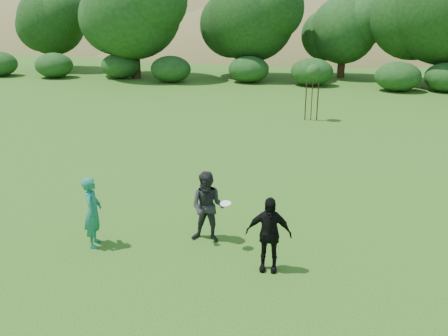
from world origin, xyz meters
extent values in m
plane|color=#19470C|center=(0.00, 0.00, 0.00)|extent=(120.00, 120.00, 0.00)
imported|color=#1B7A5D|center=(-2.48, -0.48, 0.90)|extent=(0.61, 0.75, 1.80)
imported|color=#252527|center=(0.20, 0.42, 0.92)|extent=(0.91, 0.72, 1.84)
imported|color=black|center=(1.90, -0.66, 0.88)|extent=(1.06, 0.50, 1.76)
cylinder|color=white|center=(0.73, 0.12, 1.18)|extent=(0.27, 0.27, 0.07)
cylinder|color=#3F2718|center=(1.76, 14.88, 1.25)|extent=(0.05, 0.05, 2.50)
sphere|color=#244D1B|center=(1.76, 14.88, 2.50)|extent=(0.70, 0.70, 0.70)
cylinder|color=#362115|center=(1.46, 14.88, 1.00)|extent=(0.06, 0.06, 2.00)
cylinder|color=#352115|center=(2.06, 14.88, 1.00)|extent=(0.06, 0.06, 2.00)
ellipsoid|color=olive|center=(-25.00, 70.00, -12.10)|extent=(110.00, 70.00, 44.00)
ellipsoid|color=olive|center=(20.00, 72.00, -14.30)|extent=(100.00, 64.00, 52.00)
ellipsoid|color=olive|center=(-5.00, 58.00, -7.70)|extent=(80.00, 50.00, 28.00)
cylinder|color=#3A2616|center=(-22.00, 30.00, 1.31)|extent=(0.65, 0.65, 2.62)
sphere|color=#194214|center=(-22.00, 30.00, 4.22)|extent=(5.80, 5.80, 5.80)
cylinder|color=#3A2616|center=(-13.00, 27.00, 1.57)|extent=(0.73, 0.73, 3.15)
sphere|color=#194214|center=(-13.00, 27.00, 5.23)|extent=(7.54, 7.54, 7.54)
cylinder|color=#3A2616|center=(-4.00, 29.00, 1.40)|extent=(0.68, 0.68, 2.80)
sphere|color=#194214|center=(-4.00, 29.00, 4.66)|extent=(6.73, 6.73, 6.73)
cylinder|color=#3A2616|center=(3.00, 31.00, 1.14)|extent=(0.60, 0.60, 2.27)
sphere|color=#194214|center=(3.00, 31.00, 3.71)|extent=(5.22, 5.22, 5.22)
cylinder|color=#3A2616|center=(10.00, 28.00, 1.66)|extent=(0.76, 0.76, 3.32)
camera|label=1|loc=(3.27, -10.68, 5.78)|focal=40.00mm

